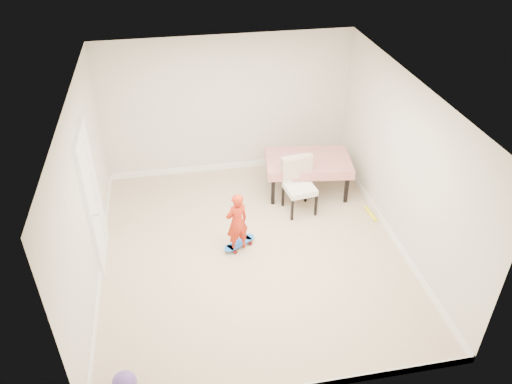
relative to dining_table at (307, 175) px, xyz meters
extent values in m
plane|color=tan|center=(-1.26, -1.46, -0.34)|extent=(5.00, 5.00, 0.00)
cube|color=white|center=(-1.26, -1.46, 2.24)|extent=(4.50, 5.00, 0.04)
cube|color=beige|center=(-1.26, 1.02, 0.96)|extent=(4.50, 0.04, 2.60)
cube|color=beige|center=(-1.26, -3.94, 0.96)|extent=(4.50, 0.04, 2.60)
cube|color=beige|center=(-3.49, -1.46, 0.96)|extent=(0.04, 5.00, 2.60)
cube|color=beige|center=(0.97, -1.46, 0.96)|extent=(0.04, 5.00, 2.60)
cube|color=white|center=(-3.49, -1.16, 0.69)|extent=(0.11, 0.94, 2.11)
cube|color=white|center=(-1.26, 1.03, -0.28)|extent=(4.50, 0.02, 0.12)
cube|color=white|center=(-3.50, -1.46, -0.28)|extent=(0.02, 5.00, 0.12)
cube|color=white|center=(0.98, -1.46, -0.28)|extent=(0.02, 5.00, 0.12)
imported|color=red|center=(-1.47, -1.38, 0.16)|extent=(0.42, 0.35, 0.99)
sphere|color=#6745A7|center=(-3.10, -3.58, -0.20)|extent=(0.28, 0.28, 0.28)
cylinder|color=yellow|center=(0.87, -0.91, -0.31)|extent=(0.09, 0.40, 0.06)
camera|label=1|loc=(-2.27, -7.22, 4.71)|focal=35.00mm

